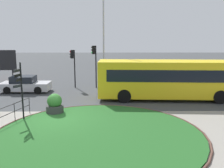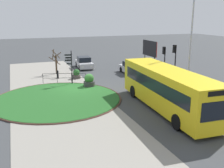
% 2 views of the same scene
% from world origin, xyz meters
% --- Properties ---
extents(ground, '(120.00, 120.00, 0.00)m').
position_xyz_m(ground, '(0.00, 0.00, 0.00)').
color(ground, '#3D3F42').
extents(sidewalk_paving, '(32.00, 7.64, 0.02)m').
position_xyz_m(sidewalk_paving, '(0.00, -2.18, 0.01)').
color(sidewalk_paving, gray).
rests_on(sidewalk_paving, ground).
extents(grass_island, '(10.33, 10.33, 0.10)m').
position_xyz_m(grass_island, '(2.57, -2.35, 0.05)').
color(grass_island, '#235B23').
rests_on(grass_island, ground).
extents(grass_kerb_ring, '(10.64, 10.64, 0.11)m').
position_xyz_m(grass_kerb_ring, '(2.57, -2.35, 0.06)').
color(grass_kerb_ring, brown).
rests_on(grass_kerb_ring, ground).
extents(signpost_directional, '(0.38, 0.70, 3.41)m').
position_xyz_m(signpost_directional, '(-1.89, -0.20, 1.98)').
color(signpost_directional, black).
rests_on(signpost_directional, ground).
extents(railing_grass_edge, '(1.32, 4.18, 1.03)m').
position_xyz_m(railing_grass_edge, '(-2.60, -0.75, 0.67)').
color(railing_grass_edge, black).
rests_on(railing_grass_edge, ground).
extents(bus_yellow, '(10.93, 3.01, 2.99)m').
position_xyz_m(bus_yellow, '(7.72, 4.82, 1.61)').
color(bus_yellow, yellow).
rests_on(bus_yellow, ground).
extents(car_near_lane, '(4.23, 1.90, 1.41)m').
position_xyz_m(car_near_lane, '(-4.27, 7.62, 0.65)').
color(car_near_lane, '#B7B7BC').
rests_on(car_near_lane, ground).
extents(traffic_light_near, '(0.49, 0.30, 3.96)m').
position_xyz_m(traffic_light_near, '(1.72, 9.39, 2.89)').
color(traffic_light_near, black).
rests_on(traffic_light_near, ground).
extents(traffic_light_far, '(0.49, 0.26, 3.56)m').
position_xyz_m(traffic_light_far, '(-0.29, 9.46, 2.61)').
color(traffic_light_far, black).
rests_on(traffic_light_far, ground).
extents(lamppost_tall, '(0.32, 0.32, 9.52)m').
position_xyz_m(lamppost_tall, '(2.55, 10.57, 5.06)').
color(lamppost_tall, '#B7B7BC').
rests_on(lamppost_tall, ground).
extents(planter_kerbside, '(1.08, 1.08, 1.30)m').
position_xyz_m(planter_kerbside, '(-0.33, 1.23, 0.58)').
color(planter_kerbside, '#383838').
rests_on(planter_kerbside, ground).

